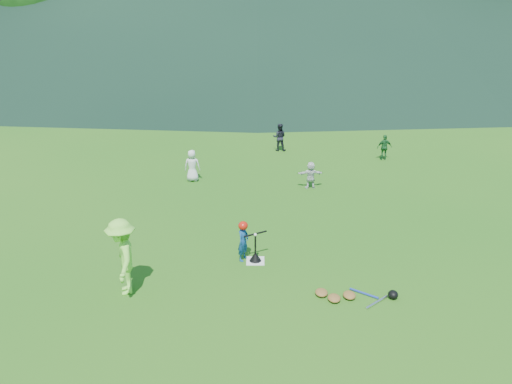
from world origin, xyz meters
TOP-DOWN VIEW (x-y plane):
  - ground at (0.00, 0.00)m, footprint 120.00×120.00m
  - home_plate at (0.00, 0.00)m, footprint 0.45×0.45m
  - baseball at (0.00, 0.00)m, footprint 0.08×0.08m
  - batter_child at (-0.30, 0.09)m, footprint 0.39×0.44m
  - adult_coach at (-2.89, -1.41)m, footprint 0.92×1.26m
  - fielder_a at (-2.31, 5.98)m, footprint 0.56×0.37m
  - fielder_b at (0.96, 9.92)m, footprint 0.62×0.51m
  - fielder_c at (5.20, 8.61)m, footprint 0.64×0.32m
  - fielder_d at (1.87, 5.26)m, footprint 0.91×0.37m
  - batting_tee at (0.00, 0.00)m, footprint 0.30×0.30m
  - batter_gear at (-0.28, 0.09)m, footprint 0.71×0.33m
  - equipment_pile at (2.08, -1.64)m, footprint 1.80×0.82m
  - outfield_fence at (0.00, 28.00)m, footprint 70.07×0.08m

SIDE VIEW (x-z plane):
  - ground at x=0.00m, z-range 0.00..0.00m
  - home_plate at x=0.00m, z-range 0.00..0.02m
  - equipment_pile at x=2.08m, z-range -0.03..0.16m
  - batting_tee at x=0.00m, z-range -0.21..0.47m
  - fielder_d at x=1.87m, z-range 0.00..0.95m
  - batter_child at x=-0.30m, z-range 0.00..1.02m
  - fielder_c at x=5.20m, z-range 0.00..1.04m
  - fielder_a at x=-2.31m, z-range 0.00..1.15m
  - fielder_b at x=0.96m, z-range 0.00..1.19m
  - outfield_fence at x=0.00m, z-range 0.03..1.36m
  - baseball at x=0.00m, z-range 0.70..0.78m
  - adult_coach at x=-2.89m, z-range 0.00..1.76m
  - batter_gear at x=-0.28m, z-range 0.73..1.11m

